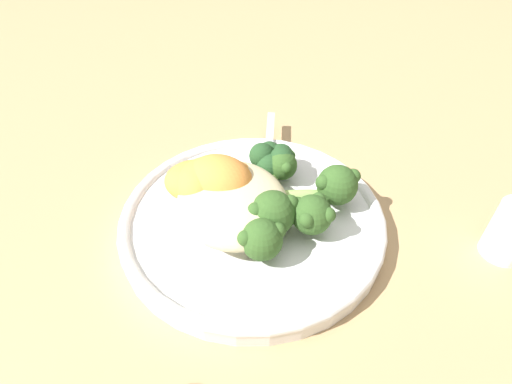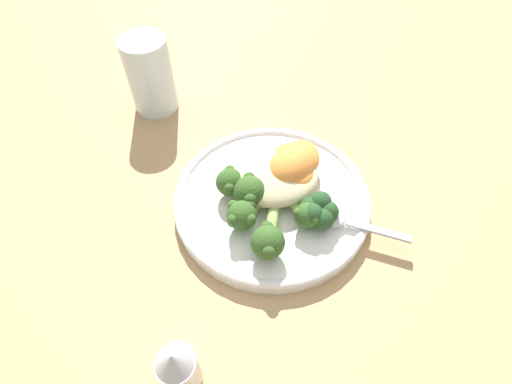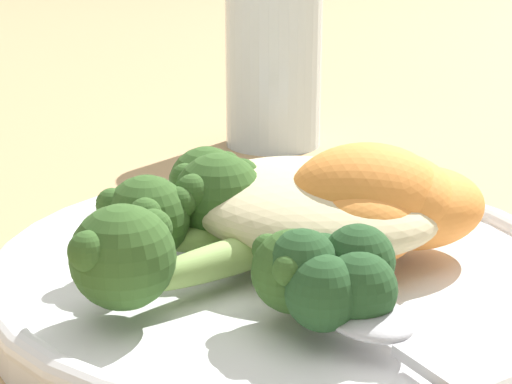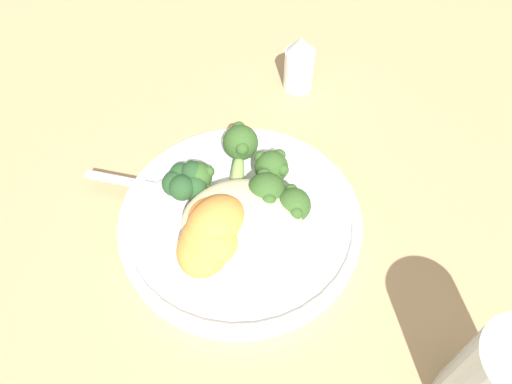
{
  "view_description": "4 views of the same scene",
  "coord_description": "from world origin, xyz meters",
  "px_view_note": "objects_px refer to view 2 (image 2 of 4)",
  "views": [
    {
      "loc": [
        -0.27,
        0.1,
        0.29
      ],
      "look_at": [
        -0.01,
        0.02,
        0.06
      ],
      "focal_mm": 28.0,
      "sensor_mm": 36.0,
      "label": 1
    },
    {
      "loc": [
        -0.03,
        -0.3,
        0.44
      ],
      "look_at": [
        -0.02,
        0.0,
        0.05
      ],
      "focal_mm": 28.0,
      "sensor_mm": 36.0,
      "label": 2
    },
    {
      "loc": [
        0.22,
        -0.26,
        0.16
      ],
      "look_at": [
        -0.0,
        0.0,
        0.05
      ],
      "focal_mm": 60.0,
      "sensor_mm": 36.0,
      "label": 3
    },
    {
      "loc": [
        0.02,
        0.31,
        0.45
      ],
      "look_at": [
        -0.02,
        0.02,
        0.06
      ],
      "focal_mm": 35.0,
      "sensor_mm": 36.0,
      "label": 4
    }
  ],
  "objects_px": {
    "broccoli_stalk_2": "(248,210)",
    "broccoli_stalk_3": "(269,233)",
    "kale_tuft": "(318,211)",
    "plate": "(269,200)",
    "water_glass": "(150,75)",
    "sweet_potato_chunk_1": "(299,159)",
    "broccoli_stalk_0": "(240,183)",
    "broccoli_stalk_4": "(301,209)",
    "salt_shaker": "(178,368)",
    "spoon": "(339,219)",
    "sweet_potato_chunk_2": "(291,168)",
    "sweet_potato_chunk_3": "(298,179)",
    "sweet_potato_chunk_0": "(295,160)",
    "broccoli_stalk_1": "(253,191)",
    "quinoa_mound": "(270,175)"
  },
  "relations": [
    {
      "from": "broccoli_stalk_0",
      "to": "broccoli_stalk_4",
      "type": "xyz_separation_m",
      "value": [
        0.07,
        -0.04,
        -0.0
      ]
    },
    {
      "from": "broccoli_stalk_1",
      "to": "spoon",
      "type": "xyz_separation_m",
      "value": [
        0.11,
        -0.04,
        -0.02
      ]
    },
    {
      "from": "broccoli_stalk_3",
      "to": "quinoa_mound",
      "type": "bearing_deg",
      "value": -173.26
    },
    {
      "from": "sweet_potato_chunk_2",
      "to": "spoon",
      "type": "height_order",
      "value": "sweet_potato_chunk_2"
    },
    {
      "from": "quinoa_mound",
      "to": "broccoli_stalk_4",
      "type": "xyz_separation_m",
      "value": [
        0.04,
        -0.05,
        -0.0
      ]
    },
    {
      "from": "spoon",
      "to": "quinoa_mound",
      "type": "bearing_deg",
      "value": 163.52
    },
    {
      "from": "spoon",
      "to": "water_glass",
      "type": "distance_m",
      "value": 0.36
    },
    {
      "from": "plate",
      "to": "spoon",
      "type": "distance_m",
      "value": 0.1
    },
    {
      "from": "spoon",
      "to": "broccoli_stalk_3",
      "type": "bearing_deg",
      "value": -142.72
    },
    {
      "from": "broccoli_stalk_4",
      "to": "sweet_potato_chunk_1",
      "type": "xyz_separation_m",
      "value": [
        0.01,
        0.08,
        0.0
      ]
    },
    {
      "from": "sweet_potato_chunk_2",
      "to": "broccoli_stalk_2",
      "type": "bearing_deg",
      "value": -133.77
    },
    {
      "from": "quinoa_mound",
      "to": "sweet_potato_chunk_1",
      "type": "relative_size",
      "value": 1.83
    },
    {
      "from": "water_glass",
      "to": "sweet_potato_chunk_2",
      "type": "bearing_deg",
      "value": -42.47
    },
    {
      "from": "broccoli_stalk_3",
      "to": "sweet_potato_chunk_3",
      "type": "xyz_separation_m",
      "value": [
        0.04,
        0.08,
        -0.0
      ]
    },
    {
      "from": "broccoli_stalk_3",
      "to": "kale_tuft",
      "type": "bearing_deg",
      "value": 126.98
    },
    {
      "from": "broccoli_stalk_2",
      "to": "sweet_potato_chunk_3",
      "type": "distance_m",
      "value": 0.08
    },
    {
      "from": "broccoli_stalk_3",
      "to": "sweet_potato_chunk_1",
      "type": "xyz_separation_m",
      "value": [
        0.05,
        0.11,
        0.0
      ]
    },
    {
      "from": "broccoli_stalk_0",
      "to": "broccoli_stalk_3",
      "type": "bearing_deg",
      "value": 108.4
    },
    {
      "from": "broccoli_stalk_2",
      "to": "kale_tuft",
      "type": "distance_m",
      "value": 0.09
    },
    {
      "from": "broccoli_stalk_3",
      "to": "kale_tuft",
      "type": "xyz_separation_m",
      "value": [
        0.06,
        0.03,
        -0.0
      ]
    },
    {
      "from": "broccoli_stalk_3",
      "to": "sweet_potato_chunk_1",
      "type": "relative_size",
      "value": 1.94
    },
    {
      "from": "broccoli_stalk_2",
      "to": "sweet_potato_chunk_0",
      "type": "xyz_separation_m",
      "value": [
        0.06,
        0.08,
        0.0
      ]
    },
    {
      "from": "sweet_potato_chunk_2",
      "to": "sweet_potato_chunk_3",
      "type": "distance_m",
      "value": 0.02
    },
    {
      "from": "sweet_potato_chunk_1",
      "to": "spoon",
      "type": "bearing_deg",
      "value": -65.07
    },
    {
      "from": "broccoli_stalk_2",
      "to": "sweet_potato_chunk_0",
      "type": "relative_size",
      "value": 1.58
    },
    {
      "from": "spoon",
      "to": "salt_shaker",
      "type": "bearing_deg",
      "value": -116.1
    },
    {
      "from": "broccoli_stalk_2",
      "to": "sweet_potato_chunk_2",
      "type": "distance_m",
      "value": 0.08
    },
    {
      "from": "broccoli_stalk_0",
      "to": "sweet_potato_chunk_1",
      "type": "bearing_deg",
      "value": -161.09
    },
    {
      "from": "plate",
      "to": "water_glass",
      "type": "xyz_separation_m",
      "value": [
        -0.17,
        0.21,
        0.05
      ]
    },
    {
      "from": "broccoli_stalk_4",
      "to": "sweet_potato_chunk_3",
      "type": "bearing_deg",
      "value": 150.35
    },
    {
      "from": "broccoli_stalk_0",
      "to": "water_glass",
      "type": "xyz_separation_m",
      "value": [
        -0.13,
        0.2,
        0.02
      ]
    },
    {
      "from": "broccoli_stalk_2",
      "to": "broccoli_stalk_3",
      "type": "xyz_separation_m",
      "value": [
        0.02,
        -0.03,
        0.0
      ]
    },
    {
      "from": "water_glass",
      "to": "salt_shaker",
      "type": "bearing_deg",
      "value": -80.09
    },
    {
      "from": "broccoli_stalk_3",
      "to": "kale_tuft",
      "type": "relative_size",
      "value": 2.61
    },
    {
      "from": "sweet_potato_chunk_1",
      "to": "sweet_potato_chunk_2",
      "type": "height_order",
      "value": "sweet_potato_chunk_2"
    },
    {
      "from": "broccoli_stalk_1",
      "to": "sweet_potato_chunk_2",
      "type": "relative_size",
      "value": 1.13
    },
    {
      "from": "sweet_potato_chunk_1",
      "to": "sweet_potato_chunk_0",
      "type": "bearing_deg",
      "value": -153.76
    },
    {
      "from": "quinoa_mound",
      "to": "spoon",
      "type": "distance_m",
      "value": 0.1
    },
    {
      "from": "spoon",
      "to": "kale_tuft",
      "type": "bearing_deg",
      "value": -169.11
    },
    {
      "from": "sweet_potato_chunk_3",
      "to": "kale_tuft",
      "type": "relative_size",
      "value": 1.02
    },
    {
      "from": "kale_tuft",
      "to": "broccoli_stalk_2",
      "type": "bearing_deg",
      "value": 177.23
    },
    {
      "from": "sweet_potato_chunk_0",
      "to": "water_glass",
      "type": "relative_size",
      "value": 0.52
    },
    {
      "from": "broccoli_stalk_2",
      "to": "sweet_potato_chunk_1",
      "type": "bearing_deg",
      "value": 177.62
    },
    {
      "from": "plate",
      "to": "salt_shaker",
      "type": "distance_m",
      "value": 0.24
    },
    {
      "from": "spoon",
      "to": "water_glass",
      "type": "xyz_separation_m",
      "value": [
        -0.26,
        0.25,
        0.03
      ]
    },
    {
      "from": "sweet_potato_chunk_1",
      "to": "water_glass",
      "type": "height_order",
      "value": "water_glass"
    },
    {
      "from": "quinoa_mound",
      "to": "broccoli_stalk_3",
      "type": "distance_m",
      "value": 0.09
    },
    {
      "from": "broccoli_stalk_3",
      "to": "spoon",
      "type": "relative_size",
      "value": 1.06
    },
    {
      "from": "broccoli_stalk_0",
      "to": "water_glass",
      "type": "relative_size",
      "value": 0.88
    },
    {
      "from": "broccoli_stalk_1",
      "to": "sweet_potato_chunk_3",
      "type": "relative_size",
      "value": 1.56
    }
  ]
}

